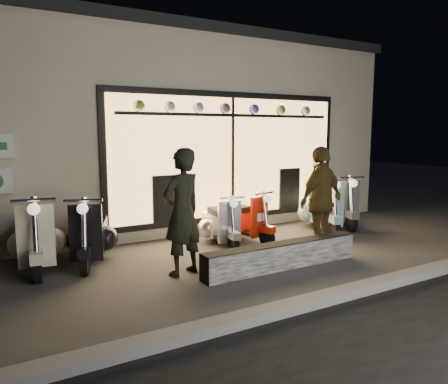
{
  "coord_description": "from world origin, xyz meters",
  "views": [
    {
      "loc": [
        -3.93,
        -5.76,
        2.09
      ],
      "look_at": [
        -0.19,
        0.6,
        1.05
      ],
      "focal_mm": 35.0,
      "sensor_mm": 36.0,
      "label": 1
    }
  ],
  "objects_px": {
    "woman": "(321,201)",
    "man": "(182,212)",
    "graffiti_barrier": "(282,256)",
    "scooter_silver": "(219,224)",
    "scooter_red": "(240,220)"
  },
  "relations": [
    {
      "from": "woman",
      "to": "man",
      "type": "bearing_deg",
      "value": -17.88
    },
    {
      "from": "man",
      "to": "woman",
      "type": "distance_m",
      "value": 2.48
    },
    {
      "from": "graffiti_barrier",
      "to": "scooter_silver",
      "type": "height_order",
      "value": "scooter_silver"
    },
    {
      "from": "scooter_red",
      "to": "man",
      "type": "relative_size",
      "value": 0.72
    },
    {
      "from": "scooter_silver",
      "to": "scooter_red",
      "type": "distance_m",
      "value": 0.5
    },
    {
      "from": "graffiti_barrier",
      "to": "man",
      "type": "height_order",
      "value": "man"
    },
    {
      "from": "graffiti_barrier",
      "to": "scooter_red",
      "type": "relative_size",
      "value": 2.03
    },
    {
      "from": "scooter_silver",
      "to": "scooter_red",
      "type": "height_order",
      "value": "scooter_red"
    },
    {
      "from": "scooter_silver",
      "to": "graffiti_barrier",
      "type": "bearing_deg",
      "value": -79.3
    },
    {
      "from": "scooter_silver",
      "to": "woman",
      "type": "xyz_separation_m",
      "value": [
        1.14,
        -1.47,
        0.54
      ]
    },
    {
      "from": "graffiti_barrier",
      "to": "scooter_silver",
      "type": "xyz_separation_m",
      "value": [
        -0.08,
        1.78,
        0.17
      ]
    },
    {
      "from": "scooter_red",
      "to": "woman",
      "type": "relative_size",
      "value": 0.72
    },
    {
      "from": "man",
      "to": "woman",
      "type": "xyz_separation_m",
      "value": [
        2.47,
        -0.22,
        -0.01
      ]
    },
    {
      "from": "graffiti_barrier",
      "to": "man",
      "type": "relative_size",
      "value": 1.45
    },
    {
      "from": "man",
      "to": "graffiti_barrier",
      "type": "bearing_deg",
      "value": 141.35
    }
  ]
}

